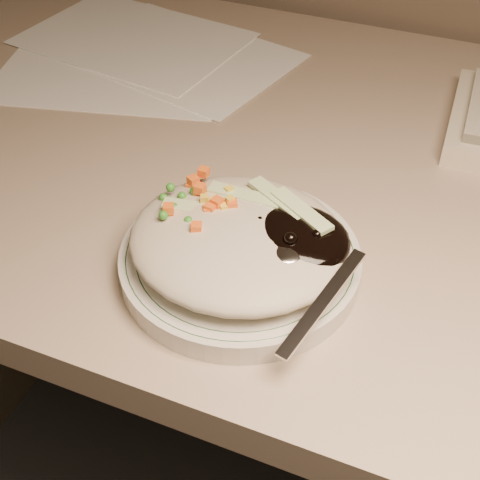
% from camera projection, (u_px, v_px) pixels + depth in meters
% --- Properties ---
extents(desk, '(1.40, 0.70, 0.74)m').
position_uv_depth(desk, '(375.00, 301.00, 0.85)').
color(desk, gray).
rests_on(desk, ground).
extents(plate, '(0.22, 0.22, 0.02)m').
position_uv_depth(plate, '(240.00, 261.00, 0.60)').
color(plate, silver).
rests_on(plate, desk).
extents(plate_rim, '(0.20, 0.20, 0.00)m').
position_uv_depth(plate_rim, '(240.00, 253.00, 0.59)').
color(plate_rim, '#144723').
rests_on(plate_rim, plate).
extents(meal, '(0.21, 0.19, 0.05)m').
position_uv_depth(meal, '(244.00, 237.00, 0.58)').
color(meal, '#B7AC94').
rests_on(meal, plate).
extents(papers, '(0.41, 0.36, 0.00)m').
position_uv_depth(papers, '(142.00, 54.00, 0.92)').
color(papers, white).
rests_on(papers, desk).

